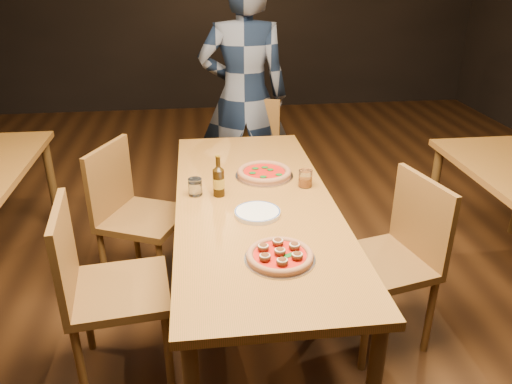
{
  "coord_description": "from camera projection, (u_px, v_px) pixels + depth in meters",
  "views": [
    {
      "loc": [
        -0.27,
        -2.27,
        1.87
      ],
      "look_at": [
        0.0,
        -0.05,
        0.82
      ],
      "focal_mm": 35.0,
      "sensor_mm": 36.0,
      "label": 1
    }
  ],
  "objects": [
    {
      "name": "pizza_margherita",
      "position": [
        264.0,
        173.0,
        2.82
      ],
      "size": [
        0.33,
        0.33,
        0.04
      ],
      "rotation": [
        0.0,
        0.0,
        0.32
      ],
      "color": "#B7B7BF",
      "rests_on": "table_main"
    },
    {
      "name": "amber_glass",
      "position": [
        305.0,
        178.0,
        2.69
      ],
      "size": [
        0.07,
        0.07,
        0.09
      ],
      "primitive_type": "cylinder",
      "color": "#AE5413",
      "rests_on": "table_main"
    },
    {
      "name": "chair_main_sw",
      "position": [
        144.0,
        217.0,
        2.97
      ],
      "size": [
        0.58,
        0.58,
        0.94
      ],
      "primitive_type": null,
      "rotation": [
        0.0,
        0.0,
        1.15
      ],
      "color": "brown",
      "rests_on": "ground"
    },
    {
      "name": "ground",
      "position": [
        255.0,
        317.0,
        2.87
      ],
      "size": [
        9.0,
        9.0,
        0.0
      ],
      "primitive_type": "plane",
      "color": "black"
    },
    {
      "name": "chair_main_e",
      "position": [
        382.0,
        262.0,
        2.53
      ],
      "size": [
        0.53,
        0.53,
        0.95
      ],
      "primitive_type": null,
      "rotation": [
        0.0,
        0.0,
        -1.34
      ],
      "color": "brown",
      "rests_on": "ground"
    },
    {
      "name": "table_main",
      "position": [
        255.0,
        213.0,
        2.58
      ],
      "size": [
        0.8,
        2.0,
        0.75
      ],
      "color": "brown",
      "rests_on": "ground"
    },
    {
      "name": "water_glass",
      "position": [
        195.0,
        187.0,
        2.59
      ],
      "size": [
        0.07,
        0.07,
        0.09
      ],
      "primitive_type": "cylinder",
      "color": "white",
      "rests_on": "table_main"
    },
    {
      "name": "chair_end",
      "position": [
        245.0,
        164.0,
        3.72
      ],
      "size": [
        0.56,
        0.56,
        0.96
      ],
      "primitive_type": null,
      "rotation": [
        0.0,
        0.0,
        -0.3
      ],
      "color": "brown",
      "rests_on": "ground"
    },
    {
      "name": "plate_stack",
      "position": [
        257.0,
        213.0,
        2.4
      ],
      "size": [
        0.22,
        0.22,
        0.02
      ],
      "primitive_type": "cylinder",
      "color": "white",
      "rests_on": "table_main"
    },
    {
      "name": "beer_bottle",
      "position": [
        219.0,
        182.0,
        2.57
      ],
      "size": [
        0.06,
        0.06,
        0.22
      ],
      "rotation": [
        0.0,
        0.0,
        0.04
      ],
      "color": "black",
      "rests_on": "table_main"
    },
    {
      "name": "diner",
      "position": [
        244.0,
        97.0,
        3.75
      ],
      "size": [
        0.7,
        0.49,
        1.85
      ],
      "primitive_type": "imported",
      "rotation": [
        0.0,
        0.0,
        3.07
      ],
      "color": "black",
      "rests_on": "ground"
    },
    {
      "name": "chair_main_nw",
      "position": [
        119.0,
        289.0,
        2.31
      ],
      "size": [
        0.5,
        0.5,
        0.96
      ],
      "primitive_type": null,
      "rotation": [
        0.0,
        0.0,
        1.68
      ],
      "color": "brown",
      "rests_on": "ground"
    },
    {
      "name": "pizza_meatball",
      "position": [
        280.0,
        255.0,
        2.04
      ],
      "size": [
        0.29,
        0.29,
        0.05
      ],
      "rotation": [
        0.0,
        0.0,
        0.21
      ],
      "color": "#B7B7BF",
      "rests_on": "table_main"
    }
  ]
}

